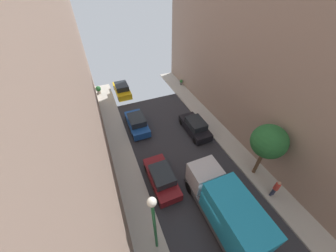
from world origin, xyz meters
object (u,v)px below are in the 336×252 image
Objects in this scene: parked_car_left_3 at (137,123)px; potted_plant_0 at (98,89)px; street_tree_1 at (269,142)px; pedestrian at (276,188)px; potted_plant_2 at (181,82)px; parked_car_left_4 at (122,90)px; lamp_post at (154,220)px; delivery_truck at (226,208)px; parked_car_left_2 at (162,178)px; parked_car_right_2 at (195,126)px.

parked_car_left_3 is 3.97× the size of potted_plant_0.
pedestrian is at bearing -95.46° from street_tree_1.
parked_car_left_3 reaches higher than potted_plant_2.
parked_car_left_4 is 19.24m from lamp_post.
street_tree_1 is (4.79, 2.20, 2.00)m from delivery_truck.
delivery_truck is (2.70, -19.08, 1.07)m from parked_car_left_4.
lamp_post is (-9.39, -1.99, 0.15)m from street_tree_1.
potted_plant_2 is (5.69, 18.18, -1.20)m from delivery_truck.
lamp_post is (-1.90, -4.07, 3.21)m from parked_car_left_2.
lamp_post is (1.02, -20.06, 3.18)m from potted_plant_0.
lamp_post is at bearing -119.79° from potted_plant_2.
potted_plant_2 is (8.39, -0.90, -0.13)m from parked_car_left_4.
parked_car_left_4 reaches higher than potted_plant_0.
parked_car_left_2 is 16.25m from potted_plant_0.
delivery_truck is (2.70, -4.28, 1.07)m from parked_car_left_2.
parked_car_right_2 is 0.64× the size of delivery_truck.
pedestrian reaches higher than parked_car_right_2.
pedestrian is 22.65m from potted_plant_0.
parked_car_right_2 is at bearing 102.37° from pedestrian.
pedestrian reaches higher than parked_car_left_3.
lamp_post is at bearing -115.01° from parked_car_left_2.
parked_car_left_4 is 0.85× the size of street_tree_1.
street_tree_1 reaches higher than potted_plant_2.
potted_plant_0 is at bearing 100.36° from parked_car_left_2.
street_tree_1 reaches higher than parked_car_left_4.
street_tree_1 is (7.49, -2.08, 3.07)m from parked_car_left_2.
potted_plant_0 is (-10.42, 18.07, -3.04)m from street_tree_1.
street_tree_1 is at bearing 11.96° from lamp_post.
parked_car_left_2 reaches higher than potted_plant_2.
parked_car_left_2 is at bearing -121.12° from potted_plant_2.
street_tree_1 reaches higher than parked_car_right_2.
delivery_truck reaches higher than parked_car_left_2.
lamp_post reaches higher than pedestrian.
potted_plant_2 is (0.90, 15.98, -3.20)m from street_tree_1.
delivery_truck is 6.24× the size of potted_plant_0.
delivery_truck is at bearing -74.49° from potted_plant_0.
delivery_truck is 21.06m from potted_plant_0.
parked_car_left_3 is at bearing 90.00° from parked_car_left_2.
parked_car_left_2 is at bearing -140.95° from parked_car_right_2.
parked_car_left_2 and parked_car_left_3 have the same top height.
parked_car_left_3 is at bearing 122.39° from pedestrian.
potted_plant_0 is at bearing 169.56° from potted_plant_2.
parked_car_left_4 is 1.00× the size of parked_car_right_2.
parked_car_left_2 is at bearing -90.00° from parked_car_left_4.
parked_car_right_2 is at bearing -54.35° from potted_plant_0.
lamp_post is at bearing -95.75° from parked_car_left_4.
parked_car_left_3 is at bearing 80.48° from lamp_post.
parked_car_left_4 is at bearing 173.90° from potted_plant_2.
potted_plant_2 is at bearing -6.10° from parked_car_left_4.
parked_car_left_4 is 3.97× the size of potted_plant_0.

